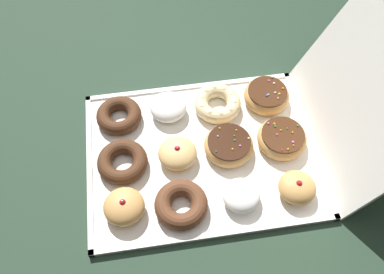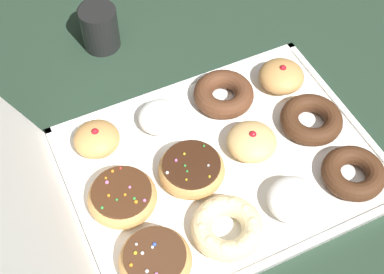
{
  "view_description": "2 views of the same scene",
  "coord_description": "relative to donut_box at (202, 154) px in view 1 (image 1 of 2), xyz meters",
  "views": [
    {
      "loc": [
        0.48,
        -0.1,
        0.85
      ],
      "look_at": [
        -0.01,
        -0.02,
        0.06
      ],
      "focal_mm": 38.41,
      "sensor_mm": 36.0,
      "label": 1
    },
    {
      "loc": [
        -0.48,
        0.29,
        0.83
      ],
      "look_at": [
        0.06,
        0.04,
        0.04
      ],
      "focal_mm": 52.03,
      "sensor_mm": 36.0,
      "label": 2
    }
  ],
  "objects": [
    {
      "name": "jelly_filled_donut_4",
      "position": [
        0.01,
        -0.06,
        0.03
      ],
      "size": [
        0.09,
        0.09,
        0.05
      ],
      "color": "#E5B770",
      "rests_on": "donut_box"
    },
    {
      "name": "chocolate_cake_ring_donut_0",
      "position": [
        -0.13,
        -0.19,
        0.02
      ],
      "size": [
        0.11,
        0.11,
        0.03
      ],
      "color": "#472816",
      "rests_on": "donut_box"
    },
    {
      "name": "jelly_filled_donut_11",
      "position": [
        0.13,
        0.19,
        0.03
      ],
      "size": [
        0.08,
        0.08,
        0.05
      ],
      "color": "tan",
      "rests_on": "donut_box"
    },
    {
      "name": "box_lid_open",
      "position": [
        0.0,
        0.36,
        0.23
      ],
      "size": [
        0.41,
        0.18,
        0.47
      ],
      "primitive_type": "cube",
      "rotation": [
        1.21,
        0.0,
        0.0
      ],
      "color": "white",
      "rests_on": "ground"
    },
    {
      "name": "sprinkle_donut_7",
      "position": [
        -0.0,
        0.06,
        0.02
      ],
      "size": [
        0.12,
        0.12,
        0.04
      ],
      "color": "tan",
      "rests_on": "donut_box"
    },
    {
      "name": "powdered_filled_donut_3",
      "position": [
        -0.13,
        -0.06,
        0.03
      ],
      "size": [
        0.09,
        0.09,
        0.04
      ],
      "color": "white",
      "rests_on": "donut_box"
    },
    {
      "name": "chocolate_cake_ring_donut_1",
      "position": [
        0.01,
        -0.19,
        0.02
      ],
      "size": [
        0.12,
        0.12,
        0.03
      ],
      "color": "#472816",
      "rests_on": "donut_box"
    },
    {
      "name": "jelly_filled_donut_2",
      "position": [
        0.12,
        -0.19,
        0.03
      ],
      "size": [
        0.09,
        0.09,
        0.05
      ],
      "color": "tan",
      "rests_on": "donut_box"
    },
    {
      "name": "donut_box",
      "position": [
        0.0,
        0.0,
        0.0
      ],
      "size": [
        0.41,
        0.54,
        0.01
      ],
      "color": "white",
      "rests_on": "ground"
    },
    {
      "name": "powdered_filled_donut_8",
      "position": [
        0.13,
        0.07,
        0.02
      ],
      "size": [
        0.08,
        0.08,
        0.04
      ],
      "color": "white",
      "rests_on": "donut_box"
    },
    {
      "name": "sprinkle_donut_10",
      "position": [
        0.0,
        0.19,
        0.02
      ],
      "size": [
        0.12,
        0.12,
        0.04
      ],
      "color": "tan",
      "rests_on": "donut_box"
    },
    {
      "name": "ground_plane",
      "position": [
        0.0,
        0.0,
        -0.01
      ],
      "size": [
        3.0,
        3.0,
        0.0
      ],
      "primitive_type": "plane",
      "color": "#233828"
    },
    {
      "name": "sprinkle_donut_9",
      "position": [
        -0.13,
        0.19,
        0.03
      ],
      "size": [
        0.11,
        0.11,
        0.04
      ],
      "color": "tan",
      "rests_on": "donut_box"
    },
    {
      "name": "chocolate_cake_ring_donut_5",
      "position": [
        0.13,
        -0.07,
        0.02
      ],
      "size": [
        0.12,
        0.12,
        0.04
      ],
      "color": "#59331E",
      "rests_on": "donut_box"
    },
    {
      "name": "cruller_donut_6",
      "position": [
        -0.13,
        0.06,
        0.02
      ],
      "size": [
        0.12,
        0.12,
        0.04
      ],
      "color": "beige",
      "rests_on": "donut_box"
    }
  ]
}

